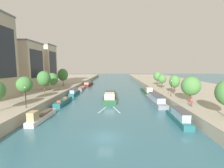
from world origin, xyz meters
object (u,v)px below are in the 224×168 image
at_px(tree_right_second, 191,86).
at_px(lamppost_right_bank, 171,88).
at_px(moored_boat_right_near, 147,91).
at_px(tree_left_by_lamp, 25,84).
at_px(moored_boat_left_end, 74,92).
at_px(tree_left_distant, 63,75).
at_px(tree_right_far, 157,76).
at_px(person_on_quay, 191,103).
at_px(barge_midriver, 110,96).
at_px(moored_boat_right_end, 179,117).
at_px(moored_boat_right_downstream, 156,99).
at_px(tree_left_second, 52,79).
at_px(moored_boat_left_upstream, 88,84).
at_px(moored_boat_left_midway, 81,88).
at_px(moored_boat_left_far, 41,116).
at_px(moored_boat_left_near, 63,102).
at_px(lamppost_left_bank, 25,96).
at_px(tree_right_end_of_row, 162,79).
at_px(tree_right_distant, 175,82).
at_px(tree_left_midway, 44,79).

height_order(tree_right_second, lamppost_right_bank, tree_right_second).
height_order(moored_boat_right_near, tree_left_by_lamp, tree_left_by_lamp).
xyz_separation_m(moored_boat_left_end, tree_left_distant, (-7.95, 10.38, 6.22)).
xyz_separation_m(moored_boat_right_near, tree_right_far, (6.20, 6.88, 5.72)).
xyz_separation_m(tree_right_far, person_on_quay, (-2.57, -36.59, -3.36)).
bearing_deg(barge_midriver, moored_boat_right_end, -55.78).
height_order(moored_boat_right_downstream, tree_left_by_lamp, tree_left_by_lamp).
bearing_deg(tree_left_second, moored_boat_right_near, 9.93).
distance_m(moored_boat_left_upstream, lamppost_right_bank, 52.83).
relative_size(moored_boat_right_near, lamppost_right_bank, 3.03).
height_order(tree_left_distant, person_on_quay, tree_left_distant).
bearing_deg(moored_boat_right_near, moored_boat_left_midway, 164.13).
bearing_deg(moored_boat_left_far, tree_left_second, 107.81).
bearing_deg(moored_boat_left_end, moored_boat_left_near, -88.20).
xyz_separation_m(moored_boat_left_midway, tree_left_by_lamp, (-7.14, -33.22, 5.96)).
distance_m(moored_boat_right_downstream, tree_left_by_lamp, 36.94).
distance_m(moored_boat_left_far, lamppost_left_bank, 5.73).
distance_m(tree_left_second, tree_right_end_of_row, 42.81).
bearing_deg(moored_boat_left_midway, tree_left_distant, -154.80).
distance_m(moored_boat_left_far, tree_right_end_of_row, 45.83).
bearing_deg(person_on_quay, moored_boat_right_near, 96.96).
bearing_deg(tree_right_second, lamppost_right_bank, 105.23).
height_order(moored_boat_right_end, tree_right_distant, tree_right_distant).
bearing_deg(tree_right_distant, tree_right_end_of_row, 92.70).
xyz_separation_m(barge_midriver, moored_boat_left_midway, (-14.47, 20.15, -0.35)).
bearing_deg(moored_boat_right_end, moored_boat_left_midway, 124.93).
bearing_deg(lamppost_left_bank, moored_boat_left_upstream, 85.96).
distance_m(moored_boat_left_far, moored_boat_left_midway, 40.94).
bearing_deg(tree_right_far, person_on_quay, -94.02).
height_order(moored_boat_left_far, moored_boat_right_downstream, moored_boat_right_downstream).
distance_m(moored_boat_left_end, moored_boat_right_end, 39.90).
distance_m(tree_right_end_of_row, person_on_quay, 27.36).
bearing_deg(moored_boat_left_end, lamppost_right_bank, -21.59).
height_order(barge_midriver, tree_right_distant, tree_right_distant).
distance_m(moored_boat_left_midway, moored_boat_right_end, 50.81).
relative_size(moored_boat_left_upstream, tree_left_distant, 2.03).
bearing_deg(lamppost_right_bank, tree_left_midway, 174.09).
relative_size(moored_boat_left_end, moored_boat_right_end, 1.01).
bearing_deg(moored_boat_left_upstream, moored_boat_right_end, -63.30).
relative_size(barge_midriver, moored_boat_right_near, 1.37).
bearing_deg(moored_boat_left_near, moored_boat_left_end, 91.80).
height_order(moored_boat_left_midway, tree_right_distant, tree_right_distant).
relative_size(barge_midriver, tree_right_end_of_row, 3.60).
bearing_deg(tree_left_by_lamp, lamppost_left_bank, -58.29).
xyz_separation_m(barge_midriver, moored_boat_left_near, (-13.65, -7.63, -0.23)).
bearing_deg(person_on_quay, lamppost_left_bank, -177.68).
height_order(moored_boat_left_midway, tree_right_far, tree_right_far).
bearing_deg(tree_left_second, moored_boat_left_far, -72.19).
bearing_deg(moored_boat_left_upstream, tree_right_end_of_row, -37.00).
height_order(moored_boat_left_far, moored_boat_left_near, moored_boat_left_far).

